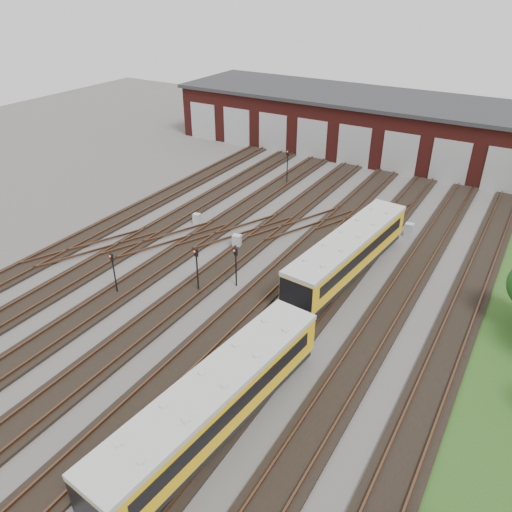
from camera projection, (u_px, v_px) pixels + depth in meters
The scene contains 12 objects.
ground at pixel (164, 346), 28.49m from camera, with size 120.00×120.00×0.00m, color #4C4A47.
track_network at pixel (168, 338), 28.95m from camera, with size 30.40×70.00×0.33m.
maintenance_shed at pixel (391, 127), 56.63m from camera, with size 51.00×12.50×6.35m.
metro_train at pixel (214, 403), 22.40m from camera, with size 3.75×45.70×2.80m.
signal_mast_0 at pixel (114, 268), 32.12m from camera, with size 0.28×0.27×3.04m.
signal_mast_1 at pixel (197, 264), 32.29m from camera, with size 0.32×0.31×3.25m.
signal_mast_2 at pixel (287, 162), 49.03m from camera, with size 0.27×0.25×3.50m.
signal_mast_3 at pixel (236, 262), 32.99m from camera, with size 0.30×0.29×2.91m.
relay_cabinet_1 at pixel (237, 241), 38.36m from camera, with size 0.63×0.53×1.06m, color #B2B4B7.
relay_cabinet_2 at pixel (197, 219), 41.92m from camera, with size 0.57×0.48×0.95m, color #B2B4B7.
relay_cabinet_3 at pixel (409, 230), 40.05m from camera, with size 0.65×0.54×1.08m, color #B2B4B7.
relay_cabinet_4 at pixel (350, 237), 38.85m from camera, with size 0.66×0.55×1.11m, color #B2B4B7.
Camera 1 is at (15.91, -16.29, 18.63)m, focal length 35.00 mm.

